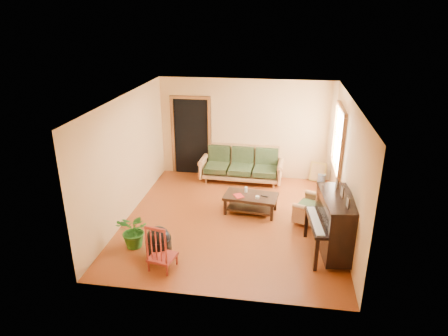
% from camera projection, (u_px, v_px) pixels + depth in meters
% --- Properties ---
extents(floor, '(5.00, 5.00, 0.00)m').
position_uv_depth(floor, '(232.00, 220.00, 8.54)').
color(floor, '#65280D').
rests_on(floor, ground).
extents(doorway, '(1.08, 0.16, 2.05)m').
position_uv_depth(doorway, '(191.00, 137.00, 10.65)').
color(doorway, black).
rests_on(doorway, floor).
extents(window, '(0.12, 1.36, 1.46)m').
position_uv_depth(window, '(339.00, 139.00, 8.87)').
color(window, white).
rests_on(window, right_wall).
extents(sofa, '(2.13, 0.96, 0.90)m').
position_uv_depth(sofa, '(241.00, 165.00, 10.33)').
color(sofa, '#A0673A').
rests_on(sofa, floor).
extents(coffee_table, '(1.21, 0.76, 0.42)m').
position_uv_depth(coffee_table, '(251.00, 204.00, 8.78)').
color(coffee_table, black).
rests_on(coffee_table, floor).
extents(armchair, '(0.99, 1.01, 0.78)m').
position_uv_depth(armchair, '(313.00, 205.00, 8.33)').
color(armchair, '#A0673A').
rests_on(armchair, floor).
extents(piano, '(0.90, 1.37, 1.14)m').
position_uv_depth(piano, '(336.00, 226.00, 7.17)').
color(piano, black).
rests_on(piano, floor).
extents(footstool, '(0.61, 0.61, 0.45)m').
position_uv_depth(footstool, '(159.00, 246.00, 7.19)').
color(footstool, black).
rests_on(footstool, floor).
extents(red_chair, '(0.50, 0.53, 0.89)m').
position_uv_depth(red_chair, '(162.00, 246.00, 6.79)').
color(red_chair, maroon).
rests_on(red_chair, floor).
extents(leaning_frame, '(0.42, 0.22, 0.55)m').
position_uv_depth(leaning_frame, '(318.00, 172.00, 10.34)').
color(leaning_frame, '#B1923B').
rests_on(leaning_frame, floor).
extents(ceramic_crock, '(0.21, 0.21, 0.25)m').
position_uv_depth(ceramic_crock, '(321.00, 179.00, 10.29)').
color(ceramic_crock, '#2F508D').
rests_on(ceramic_crock, floor).
extents(potted_plant, '(0.76, 0.71, 0.69)m').
position_uv_depth(potted_plant, '(135.00, 231.00, 7.45)').
color(potted_plant, '#26611B').
rests_on(potted_plant, floor).
extents(book, '(0.28, 0.30, 0.02)m').
position_uv_depth(book, '(235.00, 197.00, 8.61)').
color(book, maroon).
rests_on(book, coffee_table).
extents(candle, '(0.07, 0.07, 0.12)m').
position_uv_depth(candle, '(246.00, 190.00, 8.84)').
color(candle, white).
rests_on(candle, coffee_table).
extents(glass_jar, '(0.11, 0.11, 0.06)m').
position_uv_depth(glass_jar, '(257.00, 197.00, 8.54)').
color(glass_jar, silver).
rests_on(glass_jar, coffee_table).
extents(remote, '(0.16, 0.09, 0.02)m').
position_uv_depth(remote, '(264.00, 196.00, 8.65)').
color(remote, black).
rests_on(remote, coffee_table).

